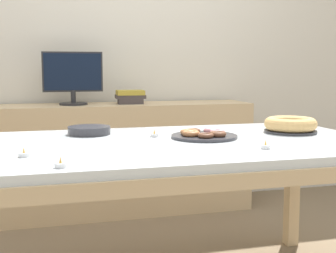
{
  "coord_description": "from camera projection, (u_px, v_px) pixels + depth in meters",
  "views": [
    {
      "loc": [
        -0.59,
        -2.0,
        1.09
      ],
      "look_at": [
        -0.03,
        0.06,
        0.81
      ],
      "focal_mm": 50.0,
      "sensor_mm": 36.0,
      "label": 1
    }
  ],
  "objects": [
    {
      "name": "sideboard",
      "position": [
        124.0,
        158.0,
        3.5
      ],
      "size": [
        1.89,
        0.44,
        0.82
      ],
      "color": "#D1B284",
      "rests_on": "ground"
    },
    {
      "name": "tealight_centre",
      "position": [
        24.0,
        154.0,
        1.73
      ],
      "size": [
        0.04,
        0.04,
        0.04
      ],
      "color": "silver",
      "rests_on": "dining_table"
    },
    {
      "name": "tealight_right_edge",
      "position": [
        266.0,
        146.0,
        1.91
      ],
      "size": [
        0.04,
        0.04,
        0.04
      ],
      "color": "silver",
      "rests_on": "dining_table"
    },
    {
      "name": "tealight_left_edge",
      "position": [
        61.0,
        165.0,
        1.55
      ],
      "size": [
        0.04,
        0.04,
        0.04
      ],
      "color": "silver",
      "rests_on": "dining_table"
    },
    {
      "name": "pastry_platter",
      "position": [
        204.0,
        135.0,
        2.2
      ],
      "size": [
        0.31,
        0.31,
        0.04
      ],
      "color": "#333338",
      "rests_on": "dining_table"
    },
    {
      "name": "plate_stack",
      "position": [
        89.0,
        130.0,
        2.32
      ],
      "size": [
        0.21,
        0.21,
        0.04
      ],
      "color": "#333338",
      "rests_on": "dining_table"
    },
    {
      "name": "tealight_near_front",
      "position": [
        154.0,
        135.0,
        2.23
      ],
      "size": [
        0.04,
        0.04,
        0.04
      ],
      "color": "silver",
      "rests_on": "dining_table"
    },
    {
      "name": "wall_back",
      "position": [
        116.0,
        40.0,
        3.67
      ],
      "size": [
        8.0,
        0.1,
        2.6
      ],
      "primitive_type": "cube",
      "color": "silver",
      "rests_on": "ground"
    },
    {
      "name": "computer_monitor",
      "position": [
        73.0,
        78.0,
        3.33
      ],
      "size": [
        0.42,
        0.2,
        0.38
      ],
      "color": "#262628",
      "rests_on": "sideboard"
    },
    {
      "name": "dining_table",
      "position": [
        177.0,
        158.0,
        2.12
      ],
      "size": [
        1.86,
        1.07,
        0.75
      ],
      "color": "silver",
      "rests_on": "ground"
    },
    {
      "name": "book_stack",
      "position": [
        130.0,
        97.0,
        3.45
      ],
      "size": [
        0.23,
        0.18,
        0.1
      ],
      "color": "#3F3838",
      "rests_on": "sideboard"
    },
    {
      "name": "cake_chocolate_round",
      "position": [
        290.0,
        125.0,
        2.38
      ],
      "size": [
        0.27,
        0.27,
        0.08
      ],
      "color": "#333338",
      "rests_on": "dining_table"
    }
  ]
}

